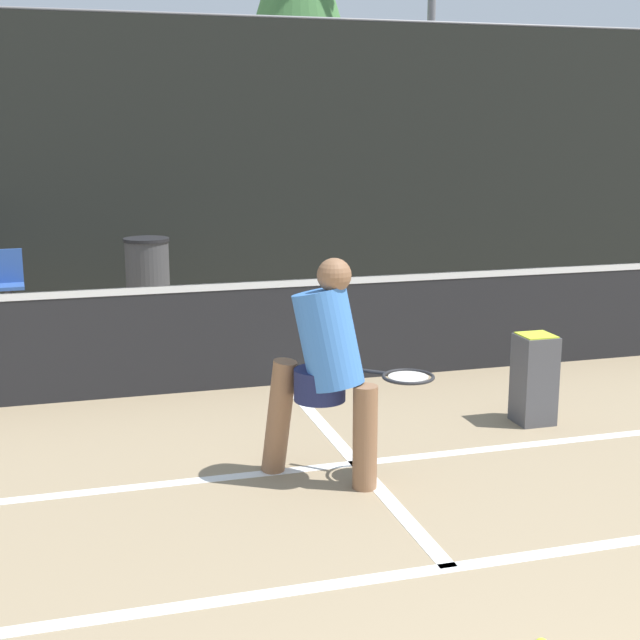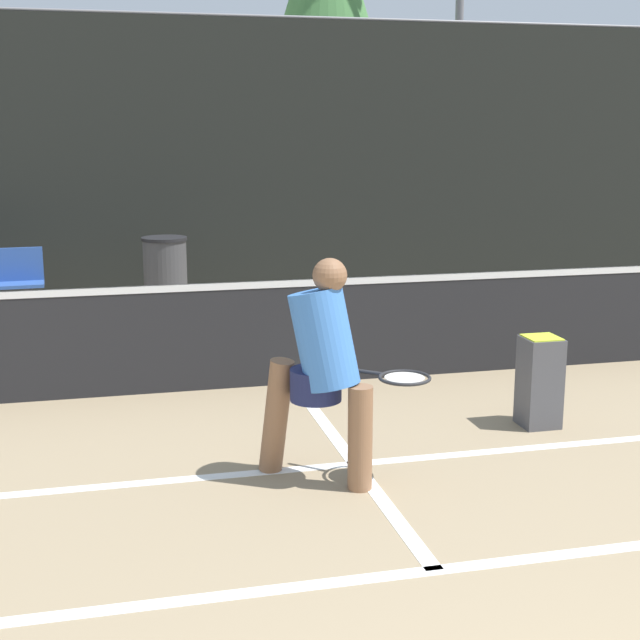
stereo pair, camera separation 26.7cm
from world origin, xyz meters
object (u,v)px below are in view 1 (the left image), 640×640
(ball_hopper, at_px, (534,377))
(trash_bin, at_px, (148,278))
(parked_car, at_px, (395,221))
(player_practicing, at_px, (326,364))

(ball_hopper, distance_m, trash_bin, 5.42)
(trash_bin, height_order, parked_car, parked_car)
(trash_bin, relative_size, parked_car, 0.21)
(ball_hopper, height_order, parked_car, parked_car)
(player_practicing, distance_m, trash_bin, 5.52)
(ball_hopper, bearing_deg, parked_car, 76.12)
(parked_car, bearing_deg, ball_hopper, -103.88)
(player_practicing, xyz_separation_m, parked_car, (4.06, 9.46, -0.15))
(player_practicing, distance_m, parked_car, 10.30)
(player_practicing, bearing_deg, ball_hopper, 61.42)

